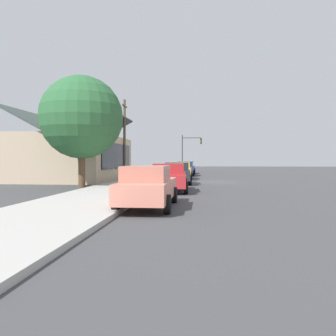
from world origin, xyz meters
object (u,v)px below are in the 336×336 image
object	(u,v)px
car_coral	(148,186)
car_charcoal	(177,173)
utility_pole_wooden	(125,137)
fire_hydrant_red	(173,171)
car_silver	(187,167)
car_mustard	(181,170)
car_cherry	(169,177)
car_navy	(185,168)
shade_tree	(81,118)
traffic_light_main	(190,147)

from	to	relation	value
car_coral	car_charcoal	distance (m)	12.43
utility_pole_wooden	fire_hydrant_red	xyz separation A→B (m)	(7.47, -4.00, -3.43)
car_silver	car_mustard	bearing A→B (deg)	-178.22
car_silver	car_cherry	bearing A→B (deg)	-178.07
car_mustard	utility_pole_wooden	xyz separation A→B (m)	(0.93, 5.45, 3.11)
car_coral	car_navy	distance (m)	25.17
shade_tree	car_navy	bearing A→B (deg)	-19.18
car_silver	utility_pole_wooden	xyz separation A→B (m)	(-11.47, 5.42, 3.11)
car_charcoal	car_silver	world-z (taller)	same
shade_tree	traffic_light_main	xyz separation A→B (m)	(26.53, -5.93, -0.99)
car_silver	fire_hydrant_red	bearing A→B (deg)	162.12
car_charcoal	traffic_light_main	xyz separation A→B (m)	(22.63, -0.12, 2.68)
car_mustard	car_silver	world-z (taller)	same
car_cherry	fire_hydrant_red	bearing A→B (deg)	1.01
car_mustard	car_navy	size ratio (longest dim) A/B	1.02
utility_pole_wooden	car_silver	bearing A→B (deg)	-25.30
car_mustard	car_navy	distance (m)	6.63
car_silver	utility_pole_wooden	world-z (taller)	utility_pole_wooden
car_charcoal	car_mustard	distance (m)	6.11
utility_pole_wooden	shade_tree	bearing A→B (deg)	178.60
shade_tree	fire_hydrant_red	size ratio (longest dim) A/B	10.04
car_mustard	traffic_light_main	distance (m)	16.74
car_silver	shade_tree	bearing A→B (deg)	167.42
car_navy	shade_tree	distance (m)	17.99
car_charcoal	car_silver	size ratio (longest dim) A/B	0.90
car_navy	shade_tree	bearing A→B (deg)	161.57
car_mustard	shade_tree	bearing A→B (deg)	148.99
car_coral	car_mustard	distance (m)	18.54
car_coral	car_cherry	size ratio (longest dim) A/B	1.01
car_mustard	fire_hydrant_red	distance (m)	8.53
car_navy	car_silver	xyz separation A→B (m)	(5.78, 0.10, -0.00)
car_navy	traffic_light_main	distance (m)	10.25
car_navy	car_silver	size ratio (longest dim) A/B	0.99
car_navy	utility_pole_wooden	distance (m)	8.52
car_coral	shade_tree	size ratio (longest dim) A/B	0.68
car_cherry	shade_tree	xyz separation A→B (m)	(1.98, 5.80, 3.67)
car_mustard	car_charcoal	bearing A→B (deg)	179.63
shade_tree	traffic_light_main	bearing A→B (deg)	-12.59
utility_pole_wooden	car_cherry	bearing A→B (deg)	-156.81
traffic_light_main	car_charcoal	bearing A→B (deg)	179.71
car_mustard	car_coral	bearing A→B (deg)	178.50
car_charcoal	car_coral	bearing A→B (deg)	175.95
car_navy	utility_pole_wooden	size ratio (longest dim) A/B	0.65
car_charcoal	car_mustard	size ratio (longest dim) A/B	0.89
car_mustard	car_silver	xyz separation A→B (m)	(12.40, 0.02, -0.00)
car_coral	utility_pole_wooden	xyz separation A→B (m)	(19.47, 5.38, 3.11)
car_charcoal	utility_pole_wooden	bearing A→B (deg)	34.94
car_mustard	car_navy	world-z (taller)	same
car_navy	utility_pole_wooden	world-z (taller)	utility_pole_wooden
car_cherry	car_navy	distance (m)	18.61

